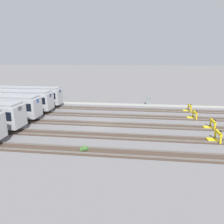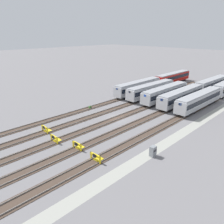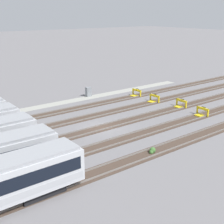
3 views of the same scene
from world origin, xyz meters
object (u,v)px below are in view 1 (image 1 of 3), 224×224
bumper_stop_far_inner_track (216,137)px  subway_car_front_row_right_inner (15,95)px  bumper_stop_near_inner_track (193,115)px  weed_clump (84,149)px  bumper_stop_middle_track (211,125)px  bumper_stop_nearest_track (188,108)px  subway_car_front_row_centre (0,100)px  electrical_cabinet (149,100)px

bumper_stop_far_inner_track → subway_car_front_row_right_inner: bearing=-23.0°
bumper_stop_near_inner_track → weed_clump: size_ratio=2.18×
bumper_stop_middle_track → bumper_stop_far_inner_track: 4.60m
bumper_stop_near_inner_track → bumper_stop_middle_track: size_ratio=1.00×
subway_car_front_row_right_inner → bumper_stop_nearest_track: (-31.75, 0.04, -1.53)m
bumper_stop_nearest_track → bumper_stop_middle_track: bearing=96.8°
weed_clump → bumper_stop_middle_track: bearing=-148.5°
subway_car_front_row_right_inner → bumper_stop_far_inner_track: 34.83m
weed_clump → bumper_stop_nearest_track: bearing=-127.1°
bumper_stop_middle_track → bumper_stop_far_inner_track: bearing=80.0°
subway_car_front_row_centre → bumper_stop_far_inner_track: bearing=164.2°
bumper_stop_far_inner_track → weed_clump: (13.94, 4.51, -0.27)m
bumper_stop_middle_track → weed_clump: 17.29m
subway_car_front_row_centre → subway_car_front_row_right_inner: bearing=-90.0°
subway_car_front_row_centre → bumper_stop_nearest_track: 32.10m
bumper_stop_near_inner_track → bumper_stop_middle_track: same height
bumper_stop_near_inner_track → subway_car_front_row_centre: bearing=-0.1°
subway_car_front_row_centre → subway_car_front_row_right_inner: (0.00, -4.53, 0.00)m
subway_car_front_row_right_inner → bumper_stop_nearest_track: bearing=179.9°
subway_car_front_row_centre → bumper_stop_middle_track: size_ratio=9.01×
subway_car_front_row_centre → bumper_stop_nearest_track: (-31.75, -4.49, -1.53)m
bumper_stop_near_inner_track → bumper_stop_middle_track: 4.68m
electrical_cabinet → weed_clump: 24.00m
bumper_stop_nearest_track → electrical_cabinet: 8.15m
bumper_stop_near_inner_track → weed_clump: bearing=45.1°
subway_car_front_row_centre → weed_clump: (-18.09, 13.59, -1.80)m
bumper_stop_far_inner_track → weed_clump: 14.66m
bumper_stop_nearest_track → bumper_stop_near_inner_track: size_ratio=1.00×
subway_car_front_row_centre → bumper_stop_nearest_track: subway_car_front_row_centre is taller
bumper_stop_near_inner_track → electrical_cabinet: bearing=-55.7°
subway_car_front_row_centre → bumper_stop_nearest_track: size_ratio=8.97×
bumper_stop_nearest_track → electrical_cabinet: bearing=-36.4°
bumper_stop_middle_track → bumper_stop_far_inner_track: same height
bumper_stop_nearest_track → bumper_stop_far_inner_track: (-0.28, 13.57, 0.00)m
subway_car_front_row_right_inner → weed_clump: 25.66m
bumper_stop_nearest_track → bumper_stop_far_inner_track: same height
bumper_stop_middle_track → electrical_cabinet: (7.63, -13.87, 0.29)m
subway_car_front_row_centre → bumper_stop_far_inner_track: 33.32m
bumper_stop_far_inner_track → subway_car_front_row_centre: bearing=-15.8°
bumper_stop_middle_track → weed_clump: bearing=31.5°
bumper_stop_far_inner_track → weed_clump: bearing=17.9°
subway_car_front_row_right_inner → weed_clump: subway_car_front_row_right_inner is taller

